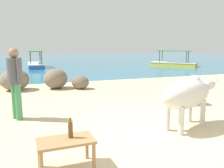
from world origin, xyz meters
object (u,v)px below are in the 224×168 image
(boat_blue, at_px, (36,64))
(boat_yellow, at_px, (174,63))
(deck_chair_near, at_px, (188,90))
(bottle, at_px, (70,129))
(low_bench_table, at_px, (66,144))
(cow, at_px, (188,94))
(person_standing, at_px, (15,78))

(boat_blue, bearing_deg, boat_yellow, -105.07)
(deck_chair_near, bearing_deg, bottle, -144.35)
(low_bench_table, xyz_separation_m, bottle, (0.07, 0.04, 0.19))
(low_bench_table, distance_m, boat_blue, 16.09)
(cow, bearing_deg, boat_blue, 77.35)
(bottle, xyz_separation_m, deck_chair_near, (3.81, 2.46, -0.16))
(cow, relative_size, person_standing, 1.17)
(low_bench_table, height_order, boat_yellow, boat_yellow)
(low_bench_table, height_order, person_standing, person_standing)
(deck_chair_near, bearing_deg, boat_blue, 108.45)
(cow, relative_size, boat_blue, 0.51)
(low_bench_table, distance_m, person_standing, 2.74)
(deck_chair_near, bearing_deg, boat_yellow, 60.39)
(bottle, bearing_deg, boat_yellow, 51.16)
(low_bench_table, distance_m, bottle, 0.21)
(bottle, xyz_separation_m, boat_blue, (0.00, 16.04, -0.29))
(cow, bearing_deg, deck_chair_near, 30.47)
(cow, xyz_separation_m, bottle, (-2.52, -0.78, -0.16))
(boat_blue, bearing_deg, low_bench_table, 179.41)
(deck_chair_near, relative_size, person_standing, 0.49)
(bottle, relative_size, boat_blue, 0.08)
(bottle, distance_m, deck_chair_near, 4.53)
(boat_blue, bearing_deg, person_standing, 176.30)
(cow, distance_m, person_standing, 3.76)
(cow, height_order, deck_chair_near, cow)
(cow, xyz_separation_m, low_bench_table, (-2.60, -0.83, -0.35))
(low_bench_table, xyz_separation_m, boat_blue, (0.08, 16.09, -0.10))
(cow, relative_size, low_bench_table, 2.44)
(low_bench_table, bearing_deg, bottle, 28.32)
(cow, bearing_deg, low_bench_table, 175.64)
(low_bench_table, bearing_deg, boat_blue, 87.91)
(cow, relative_size, boat_yellow, 0.54)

